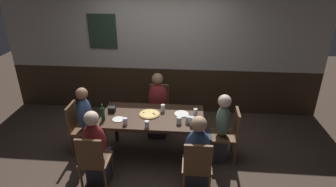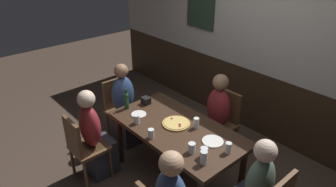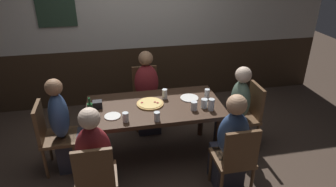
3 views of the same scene
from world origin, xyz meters
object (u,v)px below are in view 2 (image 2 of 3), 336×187
Objects in this scene: person_mid_far at (215,123)px; pizza at (176,123)px; tumbler_short at (151,134)px; condiment_caddy at (146,101)px; person_head_west at (126,110)px; pint_glass_pale at (204,158)px; dining_table at (177,133)px; chair_head_west at (119,106)px; pint_glass_stout at (228,148)px; beer_bottle_green at (126,101)px; tumbler_water at (196,124)px; plate_white_small at (139,114)px; person_left_near at (95,140)px; chair_mid_far at (223,119)px; beer_glass_tall at (192,148)px; highball_clear at (137,120)px; chair_left_near at (83,145)px; plate_white_large at (213,141)px; pint_glass_amber at (204,153)px.

pizza is (-0.05, -0.64, 0.25)m from person_mid_far.
condiment_caddy is (-0.64, 0.42, -0.00)m from tumbler_short.
pint_glass_pale is at bearing -8.04° from person_head_west.
dining_table is 1.23m from chair_head_west.
pint_glass_stout is (0.71, 0.42, 0.00)m from tumbler_short.
tumbler_water is at bearing 20.85° from beer_bottle_green.
pint_glass_pale reaches higher than plate_white_small.
person_left_near reaches higher than beer_bottle_green.
dining_table is 0.78m from beer_bottle_green.
plate_white_small is 0.29m from condiment_caddy.
plate_white_small is at bearing -116.65° from chair_mid_far.
chair_mid_far reaches higher than beer_glass_tall.
person_head_west is at bearing 171.96° from pint_glass_pale.
person_mid_far is 1.01× the size of person_left_near.
chair_mid_far is at bearing 120.21° from pint_glass_pale.
beer_glass_tall is at bearing -63.88° from person_mid_far.
highball_clear is 1.10m from pint_glass_stout.
pint_glass_stout is at bearing -9.17° from tumbler_water.
beer_bottle_green is (-0.03, 0.49, 0.35)m from person_left_near.
chair_head_west is 3.29× the size of beer_bottle_green.
beer_glass_tall is at bearing -24.93° from dining_table.
person_mid_far is 10.12× the size of pint_glass_stout.
pint_glass_pale is (0.63, -1.08, 0.31)m from chair_mid_far.
pint_glass_stout is 0.84× the size of pint_glass_pale.
pizza is at bearing -94.44° from person_mid_far.
tumbler_water reaches higher than pint_glass_stout.
person_mid_far is 1.07m from tumbler_short.
person_mid_far is (1.22, 0.68, 0.01)m from chair_head_west.
chair_left_near is at bearing -130.17° from dining_table.
chair_mid_far is 7.05× the size of tumbler_water.
chair_mid_far is at bearing 131.28° from pint_glass_stout.
tumbler_short is at bearing -137.63° from plate_white_large.
pizza is (-0.05, 0.03, 0.10)m from dining_table.
dining_table is 15.14× the size of beer_glass_tall.
plate_white_small is (0.71, -0.17, 0.25)m from chair_head_west.
tumbler_short is (1.03, -0.35, 0.29)m from person_head_west.
pint_glass_stout is (1.90, 0.07, 0.29)m from chair_head_west.
chair_mid_far is 0.75× the size of person_head_west.
chair_head_west is 1.82m from pint_glass_amber.
beer_glass_tall is at bearing 6.92° from highball_clear.
tumbler_water is at bearing 6.36° from chair_head_west.
pint_glass_pale is 0.38m from plate_white_large.
beer_glass_tall reaches higher than pizza.
beer_glass_tall is (0.43, -1.04, 0.29)m from chair_mid_far.
dining_table is 6.02× the size of beer_bottle_green.
condiment_caddy is (0.55, 0.07, 0.29)m from chair_head_west.
chair_left_near is 0.95m from condiment_caddy.
plate_white_small is at bearing -161.57° from dining_table.
chair_left_near is at bearing -141.34° from plate_white_large.
tumbler_short is (1.19, -0.35, 0.29)m from chair_head_west.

